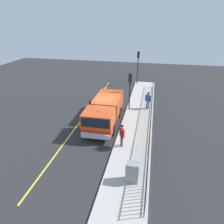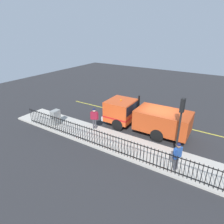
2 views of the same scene
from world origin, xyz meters
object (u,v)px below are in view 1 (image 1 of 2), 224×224
traffic_cone (81,123)px  work_truck (104,111)px  worker_standing (122,133)px  traffic_light_mid (138,61)px  pedestrian_distant (148,99)px  traffic_light_near (130,84)px  utility_cabinet (132,172)px

traffic_cone → work_truck: bearing=22.5°
worker_standing → traffic_light_mid: 15.17m
traffic_cone → traffic_light_mid: bearing=74.2°
pedestrian_distant → traffic_light_near: traffic_light_near is taller
worker_standing → pedestrian_distant: bearing=-38.8°
traffic_light_near → traffic_cone: (-3.62, -4.04, -2.43)m
worker_standing → utility_cabinet: 3.38m
work_truck → pedestrian_distant: bearing=-134.7°
worker_standing → traffic_light_mid: bearing=-25.1°
traffic_cone → utility_cabinet: bearing=-47.5°
pedestrian_distant → utility_cabinet: bearing=111.2°
traffic_light_near → traffic_light_mid: (-0.03, 8.69, 0.45)m
work_truck → worker_standing: work_truck is taller
pedestrian_distant → traffic_cone: 7.11m
worker_standing → utility_cabinet: bearing=172.9°
worker_standing → traffic_cone: bearing=33.1°
worker_standing → traffic_cone: 4.63m
pedestrian_distant → traffic_light_near: 2.40m
worker_standing → traffic_light_mid: traffic_light_mid is taller
worker_standing → pedestrian_distant: size_ratio=0.99×
utility_cabinet → traffic_cone: (-5.01, 5.48, -0.46)m
traffic_light_mid → traffic_cone: (-3.60, -12.73, -2.88)m
traffic_light_mid → utility_cabinet: bearing=94.1°
pedestrian_distant → utility_cabinet: pedestrian_distant is taller
work_truck → traffic_light_mid: traffic_light_mid is taller
work_truck → utility_cabinet: (3.13, -6.25, -0.50)m
work_truck → utility_cabinet: 7.01m
work_truck → traffic_cone: size_ratio=11.39×
work_truck → traffic_light_mid: 12.23m
utility_cabinet → work_truck: bearing=116.6°
utility_cabinet → traffic_cone: size_ratio=2.08×
work_truck → pedestrian_distant: work_truck is taller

